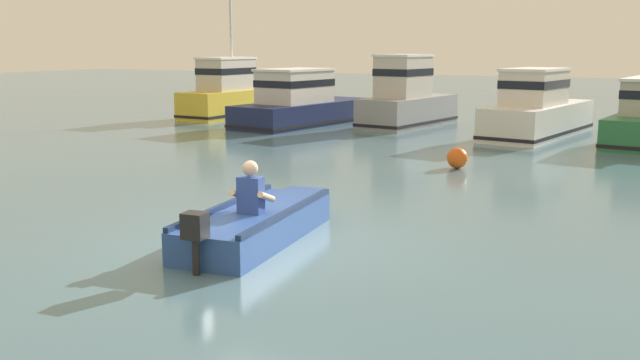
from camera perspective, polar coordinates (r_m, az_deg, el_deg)
name	(u,v)px	position (r m, az deg, el deg)	size (l,w,h in m)	color
ground_plane	(255,243)	(10.02, -5.29, -5.15)	(120.00, 120.00, 0.00)	slate
rowboat_with_person	(258,223)	(10.16, -5.04, -3.46)	(1.38, 3.73, 1.19)	#2D519E
moored_boat_yellow	(232,95)	(28.27, -7.15, 6.90)	(1.97, 5.45, 4.53)	gold
moored_boat_navy	(301,104)	(25.12, -1.53, 6.17)	(3.02, 6.38, 2.00)	#19234C
moored_boat_grey	(407,100)	(24.80, 7.05, 6.46)	(2.45, 4.70, 2.49)	gray
moored_boat_white	(537,111)	(22.77, 17.23, 5.36)	(2.75, 5.80, 2.11)	white
mooring_buoy	(457,158)	(16.37, 11.09, 1.77)	(0.48, 0.48, 0.48)	#E55919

